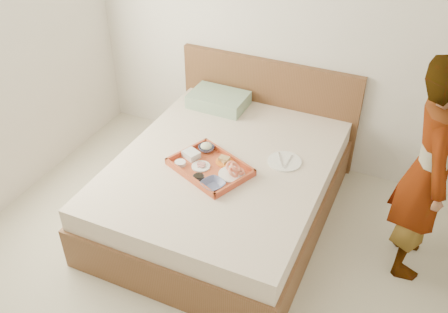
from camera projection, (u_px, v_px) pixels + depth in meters
ground at (171, 306)px, 3.33m from camera, size 3.50×4.00×0.01m
wall_back at (281, 21)px, 4.04m from camera, size 3.50×0.01×2.60m
bed at (223, 187)px, 3.93m from camera, size 1.65×2.00×0.53m
headboard at (267, 108)px, 4.52m from camera, size 1.65×0.06×0.95m
pillow at (218, 100)px, 4.41m from camera, size 0.51×0.35×0.12m
tray at (210, 167)px, 3.67m from camera, size 0.68×0.60×0.05m
prawn_plate at (232, 174)px, 3.60m from camera, size 0.26×0.26×0.01m
navy_bowl_big at (213, 185)px, 3.49m from camera, size 0.21×0.21×0.04m
sauce_dish at (199, 178)px, 3.56m from camera, size 0.11×0.11×0.03m
meat_plate at (201, 166)px, 3.68m from camera, size 0.18×0.18×0.01m
bread_plate at (225, 162)px, 3.73m from camera, size 0.18×0.18×0.01m
salad_bowl at (206, 148)px, 3.85m from camera, size 0.16×0.16×0.04m
plastic_tub at (191, 154)px, 3.77m from camera, size 0.15×0.14×0.05m
cheese_round at (180, 163)px, 3.70m from camera, size 0.11×0.11×0.03m
dinner_plate at (285, 161)px, 3.76m from camera, size 0.30×0.30×0.01m
person at (429, 172)px, 3.20m from camera, size 0.48×0.65×1.63m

